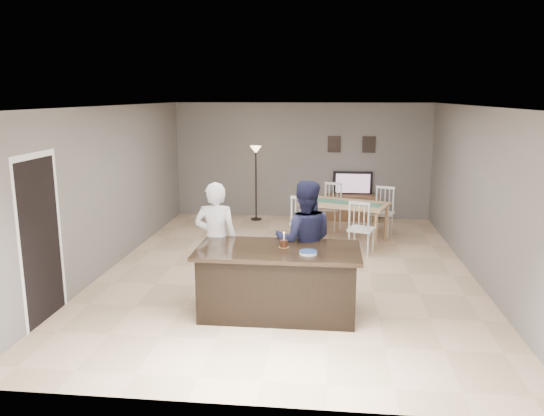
# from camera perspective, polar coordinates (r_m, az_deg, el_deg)

# --- Properties ---
(floor) EXTENTS (8.00, 8.00, 0.00)m
(floor) POSITION_cam_1_polar(r_m,az_deg,el_deg) (8.95, 1.77, -6.66)
(floor) COLOR #D2AB86
(floor) RESTS_ON ground
(room_shell) EXTENTS (8.00, 8.00, 8.00)m
(room_shell) POSITION_cam_1_polar(r_m,az_deg,el_deg) (8.56, 1.84, 4.04)
(room_shell) COLOR slate
(room_shell) RESTS_ON floor
(kitchen_island) EXTENTS (2.15, 1.10, 0.90)m
(kitchen_island) POSITION_cam_1_polar(r_m,az_deg,el_deg) (7.11, 0.67, -7.83)
(kitchen_island) COLOR black
(kitchen_island) RESTS_ON floor
(tv_console) EXTENTS (1.20, 0.40, 0.60)m
(tv_console) POSITION_cam_1_polar(r_m,az_deg,el_deg) (12.50, 8.61, 0.06)
(tv_console) COLOR brown
(tv_console) RESTS_ON floor
(television) EXTENTS (0.91, 0.12, 0.53)m
(television) POSITION_cam_1_polar(r_m,az_deg,el_deg) (12.47, 8.68, 2.66)
(television) COLOR black
(television) RESTS_ON tv_console
(tv_screen_glow) EXTENTS (0.78, 0.00, 0.78)m
(tv_screen_glow) POSITION_cam_1_polar(r_m,az_deg,el_deg) (12.39, 8.69, 2.63)
(tv_screen_glow) COLOR #D05617
(tv_screen_glow) RESTS_ON tv_console
(picture_frames) EXTENTS (1.10, 0.02, 0.38)m
(picture_frames) POSITION_cam_1_polar(r_m,az_deg,el_deg) (12.49, 8.55, 6.78)
(picture_frames) COLOR black
(picture_frames) RESTS_ON room_shell
(doorway) EXTENTS (0.00, 2.10, 2.65)m
(doorway) POSITION_cam_1_polar(r_m,az_deg,el_deg) (7.32, -23.73, -1.71)
(doorway) COLOR black
(doorway) RESTS_ON floor
(woman) EXTENTS (0.63, 0.43, 1.68)m
(woman) POSITION_cam_1_polar(r_m,az_deg,el_deg) (7.65, -6.04, -3.42)
(woman) COLOR silver
(woman) RESTS_ON floor
(man) EXTENTS (0.87, 0.70, 1.73)m
(man) POSITION_cam_1_polar(r_m,az_deg,el_deg) (7.48, 3.50, -3.53)
(man) COLOR #181A35
(man) RESTS_ON floor
(birthday_cake) EXTENTS (0.14, 0.14, 0.21)m
(birthday_cake) POSITION_cam_1_polar(r_m,az_deg,el_deg) (7.02, 1.28, -3.84)
(birthday_cake) COLOR #EABE44
(birthday_cake) RESTS_ON kitchen_island
(plate_stack) EXTENTS (0.23, 0.23, 0.04)m
(plate_stack) POSITION_cam_1_polar(r_m,az_deg,el_deg) (6.74, 3.90, -4.81)
(plate_stack) COLOR white
(plate_stack) RESTS_ON kitchen_island
(dining_table) EXTENTS (2.12, 2.30, 1.01)m
(dining_table) POSITION_cam_1_polar(r_m,az_deg,el_deg) (10.62, 7.82, -0.14)
(dining_table) COLOR tan
(dining_table) RESTS_ON floor
(floor_lamp) EXTENTS (0.26, 0.26, 1.73)m
(floor_lamp) POSITION_cam_1_polar(r_m,az_deg,el_deg) (12.23, -1.75, 4.87)
(floor_lamp) COLOR black
(floor_lamp) RESTS_ON floor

